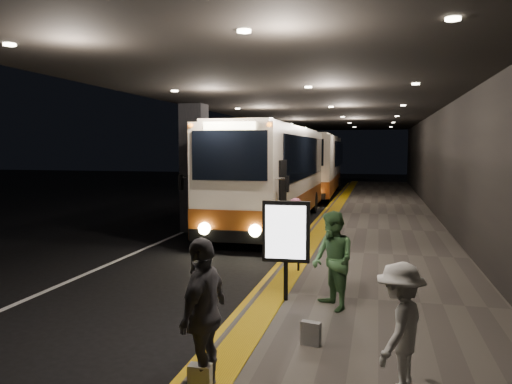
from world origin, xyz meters
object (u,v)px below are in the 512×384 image
at_px(passenger_waiting_white, 400,329).
at_px(passenger_waiting_green, 333,261).
at_px(passenger_boarding, 297,229).
at_px(stanchion_post, 298,248).
at_px(coach_second, 316,168).
at_px(bag_polka, 311,333).
at_px(bag_plain, 200,379).
at_px(passenger_waiting_grey, 204,313).
at_px(info_sign, 286,234).
at_px(coach_main, 273,179).

bearing_deg(passenger_waiting_white, passenger_waiting_green, -140.83).
bearing_deg(passenger_boarding, passenger_waiting_white, -162.27).
height_order(passenger_waiting_white, stanchion_post, passenger_waiting_white).
distance_m(coach_second, bag_polka, 23.67).
bearing_deg(passenger_boarding, bag_polka, -169.93).
bearing_deg(bag_plain, stanchion_post, 87.94).
distance_m(passenger_waiting_white, passenger_waiting_grey, 2.21).
height_order(passenger_boarding, info_sign, info_sign).
distance_m(bag_plain, info_sign, 3.77).
distance_m(passenger_boarding, info_sign, 3.36).
xyz_separation_m(passenger_boarding, passenger_waiting_white, (2.17, -6.40, -0.02)).
bearing_deg(passenger_waiting_white, info_sign, -129.35).
relative_size(passenger_boarding, passenger_waiting_green, 0.91).
bearing_deg(passenger_waiting_white, coach_main, -142.54).
distance_m(passenger_waiting_green, bag_polka, 1.79).
bearing_deg(bag_plain, coach_second, 93.99).
xyz_separation_m(passenger_waiting_white, stanchion_post, (-1.96, 5.25, -0.23)).
xyz_separation_m(passenger_boarding, bag_plain, (0.00, -6.92, -0.60)).
xyz_separation_m(coach_main, passenger_boarding, (1.96, -6.40, -0.82)).
relative_size(passenger_waiting_green, passenger_waiting_white, 1.13).
bearing_deg(info_sign, coach_second, 92.96).
relative_size(bag_polka, info_sign, 0.18).
relative_size(passenger_waiting_grey, bag_plain, 5.44).
bearing_deg(stanchion_post, passenger_waiting_white, -69.52).
distance_m(passenger_waiting_green, passenger_waiting_white, 2.95).
bearing_deg(coach_main, passenger_waiting_white, -72.14).
bearing_deg(passenger_waiting_green, bag_polka, -38.22).
bearing_deg(passenger_waiting_grey, passenger_boarding, -174.39).
bearing_deg(stanchion_post, coach_main, 106.00).
relative_size(passenger_boarding, info_sign, 0.85).
bearing_deg(bag_plain, passenger_waiting_green, 70.32).
bearing_deg(passenger_waiting_grey, bag_plain, 5.61).
bearing_deg(passenger_waiting_white, bag_polka, -115.10).
xyz_separation_m(bag_plain, stanchion_post, (0.21, 5.78, 0.35)).
height_order(bag_plain, stanchion_post, stanchion_post).
relative_size(passenger_waiting_white, passenger_waiting_grey, 0.85).
distance_m(coach_second, info_sign, 21.62).
height_order(passenger_waiting_white, passenger_waiting_grey, passenger_waiting_grey).
xyz_separation_m(passenger_waiting_grey, stanchion_post, (0.21, 5.64, -0.36)).
bearing_deg(stanchion_post, bag_polka, -78.71).
xyz_separation_m(coach_main, bag_plain, (1.96, -13.32, -1.42)).
height_order(coach_second, passenger_waiting_grey, coach_second).
distance_m(bag_polka, bag_plain, 1.95).
relative_size(passenger_waiting_green, bag_plain, 5.23).
distance_m(passenger_boarding, passenger_waiting_grey, 6.79).
height_order(passenger_waiting_green, bag_plain, passenger_waiting_green).
distance_m(coach_main, bag_polka, 12.13).
height_order(coach_second, bag_plain, coach_second).
distance_m(bag_polka, info_sign, 2.33).
distance_m(passenger_waiting_white, bag_plain, 2.31).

